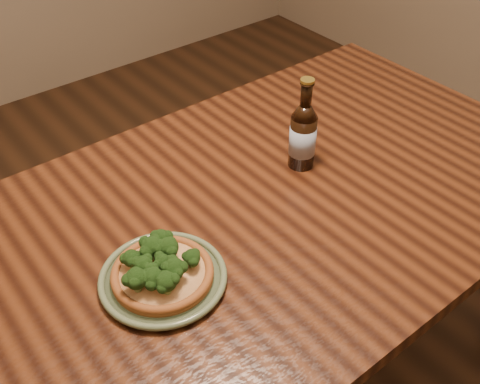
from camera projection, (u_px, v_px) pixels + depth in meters
table at (256, 233)px, 1.34m from camera, size 1.60×0.90×0.75m
plate at (163, 278)px, 1.10m from camera, size 0.25×0.25×0.02m
pizza at (161, 270)px, 1.08m from camera, size 0.20×0.20×0.07m
beer_bottle at (303, 135)px, 1.34m from camera, size 0.07×0.07×0.24m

